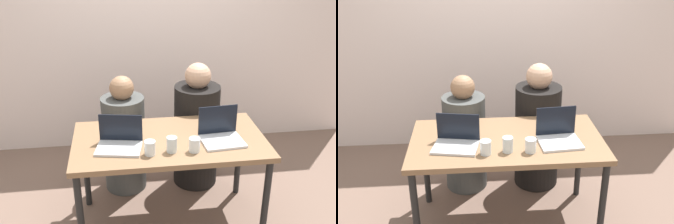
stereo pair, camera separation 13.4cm
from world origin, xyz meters
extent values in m
plane|color=#735A4D|center=(0.00, 0.00, 0.00)|extent=(12.00, 12.00, 0.00)
cube|color=silver|center=(0.00, 1.46, 1.17)|extent=(4.50, 0.10, 2.35)
cube|color=brown|center=(0.00, 0.00, 0.74)|extent=(1.40, 0.75, 0.04)
cylinder|color=black|center=(-0.65, -0.33, 0.36)|extent=(0.05, 0.05, 0.72)
cylinder|color=black|center=(0.65, -0.33, 0.36)|extent=(0.05, 0.05, 0.72)
cylinder|color=black|center=(-0.65, 0.33, 0.36)|extent=(0.05, 0.05, 0.72)
cylinder|color=black|center=(0.65, 0.33, 0.36)|extent=(0.05, 0.05, 0.72)
cylinder|color=#444746|center=(-0.32, 0.57, 0.43)|extent=(0.41, 0.41, 0.87)
sphere|color=#997051|center=(-0.32, 0.57, 0.96)|extent=(0.21, 0.21, 0.21)
cylinder|color=black|center=(0.32, 0.57, 0.47)|extent=(0.43, 0.43, 0.94)
sphere|color=tan|center=(0.32, 0.57, 1.03)|extent=(0.22, 0.22, 0.22)
cube|color=silver|center=(0.37, -0.11, 0.77)|extent=(0.31, 0.26, 0.02)
cube|color=black|center=(0.36, 0.01, 0.88)|extent=(0.29, 0.03, 0.22)
sphere|color=white|center=(0.36, 0.03, 0.88)|extent=(0.04, 0.04, 0.04)
cube|color=silver|center=(-0.37, -0.12, 0.77)|extent=(0.34, 0.27, 0.02)
cube|color=black|center=(-0.35, -0.01, 0.87)|extent=(0.30, 0.07, 0.20)
sphere|color=white|center=(-0.35, 0.01, 0.87)|extent=(0.04, 0.04, 0.04)
cylinder|color=white|center=(0.14, -0.21, 0.81)|extent=(0.08, 0.08, 0.10)
cylinder|color=silver|center=(0.14, -0.21, 0.78)|extent=(0.07, 0.07, 0.05)
cylinder|color=white|center=(-0.16, -0.21, 0.81)|extent=(0.08, 0.08, 0.10)
cylinder|color=silver|center=(-0.16, -0.21, 0.78)|extent=(0.07, 0.07, 0.06)
cylinder|color=silver|center=(-0.01, -0.19, 0.81)|extent=(0.07, 0.07, 0.11)
cylinder|color=silver|center=(-0.01, -0.19, 0.79)|extent=(0.06, 0.06, 0.06)
camera|label=1|loc=(-0.35, -2.52, 2.09)|focal=42.00mm
camera|label=2|loc=(-0.22, -2.53, 2.09)|focal=42.00mm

